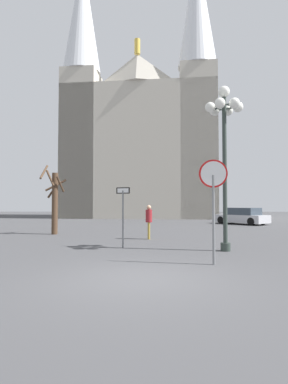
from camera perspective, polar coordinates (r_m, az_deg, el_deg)
name	(u,v)px	position (r m, az deg, el deg)	size (l,w,h in m)	color
ground_plane	(141,279)	(7.33, -0.58, -15.99)	(120.00, 120.00, 0.00)	#424244
cathedral	(141,135)	(40.24, -0.58, 10.68)	(19.51, 13.22, 34.26)	#BCB5A5
stop_sign	(213,190)	(9.00, 12.88, 0.35)	(0.81, 0.19, 3.03)	slate
one_way_arrow_sign	(123,210)	(12.13, -3.97, -3.41)	(0.56, 0.24, 2.40)	slate
street_lamp	(224,129)	(12.01, 14.84, 11.35)	(1.43, 1.29, 6.18)	#2D3833
bare_tree	(54,200)	(18.23, -16.47, -1.36)	(1.25, 1.48, 4.06)	#473323
parked_car_near_silver	(242,216)	(27.41, 17.92, -4.38)	(4.21, 4.59, 1.41)	#B7B7BC
pedestrian_walking	(149,218)	(15.06, 0.91, -4.99)	(0.32, 0.32, 1.68)	olive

